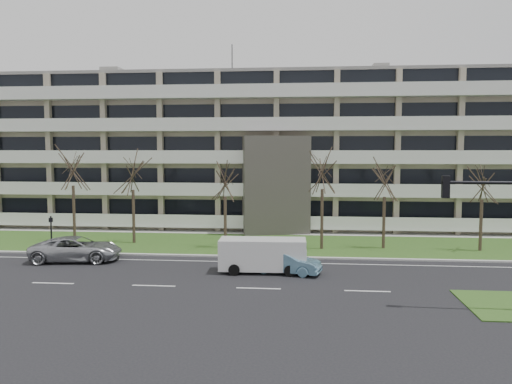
# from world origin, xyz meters

# --- Properties ---
(ground) EXTENTS (160.00, 160.00, 0.00)m
(ground) POSITION_xyz_m (0.00, 0.00, 0.00)
(ground) COLOR black
(ground) RESTS_ON ground
(grass_verge) EXTENTS (90.00, 10.00, 0.06)m
(grass_verge) POSITION_xyz_m (0.00, 13.00, 0.03)
(grass_verge) COLOR #284818
(grass_verge) RESTS_ON ground
(curb) EXTENTS (90.00, 0.35, 0.12)m
(curb) POSITION_xyz_m (0.00, 8.00, 0.06)
(curb) COLOR #B2B2AD
(curb) RESTS_ON ground
(sidewalk) EXTENTS (90.00, 2.00, 0.08)m
(sidewalk) POSITION_xyz_m (0.00, 18.50, 0.04)
(sidewalk) COLOR #B2B2AD
(sidewalk) RESTS_ON ground
(lane_edge_line) EXTENTS (90.00, 0.12, 0.01)m
(lane_edge_line) POSITION_xyz_m (0.00, 6.50, 0.01)
(lane_edge_line) COLOR white
(lane_edge_line) RESTS_ON ground
(apartment_building) EXTENTS (60.50, 15.10, 18.75)m
(apartment_building) POSITION_xyz_m (-0.01, 25.32, 7.61)
(apartment_building) COLOR tan
(apartment_building) RESTS_ON ground
(silver_pickup) EXTENTS (6.42, 3.58, 1.70)m
(silver_pickup) POSITION_xyz_m (-13.25, 5.79, 0.85)
(silver_pickup) COLOR #A8AAB0
(silver_pickup) RESTS_ON ground
(blue_sedan) EXTENTS (4.56, 2.56, 1.42)m
(blue_sedan) POSITION_xyz_m (1.44, 3.56, 0.71)
(blue_sedan) COLOR #6FA2C0
(blue_sedan) RESTS_ON ground
(white_van) EXTENTS (5.51, 2.37, 2.11)m
(white_van) POSITION_xyz_m (0.00, 3.81, 1.27)
(white_van) COLOR silver
(white_van) RESTS_ON ground
(pedestrian_signal) EXTENTS (0.32, 0.28, 2.89)m
(pedestrian_signal) POSITION_xyz_m (-15.99, 7.57, 1.84)
(pedestrian_signal) COLOR black
(pedestrian_signal) RESTS_ON ground
(tree_1) EXTENTS (4.25, 4.25, 8.50)m
(tree_1) POSITION_xyz_m (-16.64, 12.69, 6.62)
(tree_1) COLOR #382B21
(tree_1) RESTS_ON ground
(tree_2) EXTENTS (3.98, 3.98, 7.95)m
(tree_2) POSITION_xyz_m (-11.47, 12.58, 6.19)
(tree_2) COLOR #382B21
(tree_2) RESTS_ON ground
(tree_3) EXTENTS (3.64, 3.64, 7.27)m
(tree_3) POSITION_xyz_m (-3.60, 11.24, 5.65)
(tree_3) COLOR #382B21
(tree_3) RESTS_ON ground
(tree_4) EXTENTS (4.22, 4.22, 8.43)m
(tree_4) POSITION_xyz_m (3.95, 11.44, 6.56)
(tree_4) COLOR #382B21
(tree_4) RESTS_ON ground
(tree_5) EXTENTS (3.65, 3.65, 7.31)m
(tree_5) POSITION_xyz_m (8.78, 12.11, 5.68)
(tree_5) COLOR #382B21
(tree_5) RESTS_ON ground
(tree_6) EXTENTS (3.54, 3.54, 7.08)m
(tree_6) POSITION_xyz_m (15.99, 11.80, 5.50)
(tree_6) COLOR #382B21
(tree_6) RESTS_ON ground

